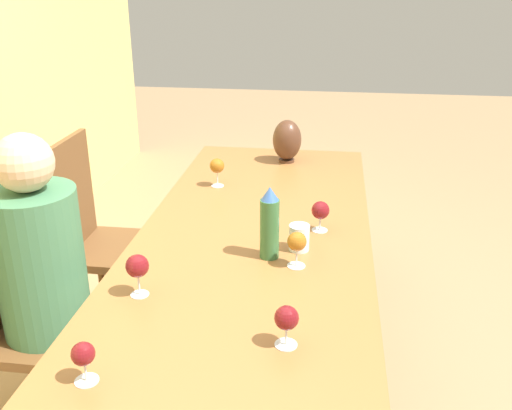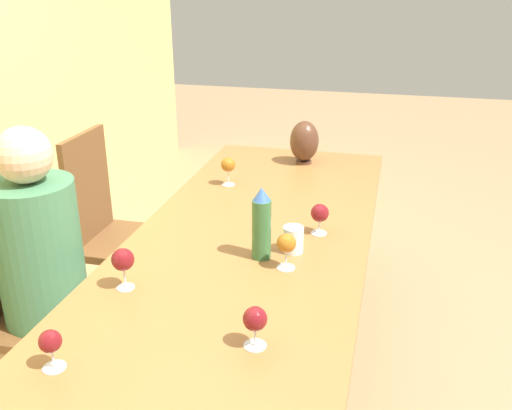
% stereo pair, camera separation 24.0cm
% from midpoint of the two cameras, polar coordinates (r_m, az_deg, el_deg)
% --- Properties ---
extents(ground_plane, '(14.00, 14.00, 0.00)m').
position_cam_midpoint_polar(ground_plane, '(2.69, -3.25, -18.51)').
color(ground_plane, '#937551').
extents(dining_table, '(2.68, 0.96, 0.75)m').
position_cam_midpoint_polar(dining_table, '(2.30, -3.61, -5.57)').
color(dining_table, '#936033').
rests_on(dining_table, ground_plane).
extents(water_bottle, '(0.07, 0.07, 0.29)m').
position_cam_midpoint_polar(water_bottle, '(2.13, -1.86, -1.95)').
color(water_bottle, '#336638').
rests_on(water_bottle, dining_table).
extents(water_tumbler, '(0.08, 0.08, 0.10)m').
position_cam_midpoint_polar(water_tumbler, '(2.22, 1.26, -3.35)').
color(water_tumbler, silver).
rests_on(water_tumbler, dining_table).
extents(vase, '(0.16, 0.16, 0.24)m').
position_cam_midpoint_polar(vase, '(3.23, 1.00, 6.45)').
color(vase, '#4C2D1E').
rests_on(vase, dining_table).
extents(wine_glass_0, '(0.07, 0.07, 0.14)m').
position_cam_midpoint_polar(wine_glass_0, '(2.07, 0.81, -3.84)').
color(wine_glass_0, silver).
rests_on(wine_glass_0, dining_table).
extents(wine_glass_1, '(0.08, 0.08, 0.13)m').
position_cam_midpoint_polar(wine_glass_1, '(2.37, 3.60, -0.66)').
color(wine_glass_1, silver).
rests_on(wine_glass_1, dining_table).
extents(wine_glass_2, '(0.07, 0.07, 0.13)m').
position_cam_midpoint_polar(wine_glass_2, '(1.66, -1.13, -11.45)').
color(wine_glass_2, silver).
rests_on(wine_glass_2, dining_table).
extents(wine_glass_3, '(0.07, 0.07, 0.15)m').
position_cam_midpoint_polar(wine_glass_3, '(2.87, -6.31, 3.82)').
color(wine_glass_3, silver).
rests_on(wine_glass_3, dining_table).
extents(wine_glass_5, '(0.08, 0.08, 0.15)m').
position_cam_midpoint_polar(wine_glass_5, '(1.96, -15.27, -6.07)').
color(wine_glass_5, silver).
rests_on(wine_glass_5, dining_table).
extents(wine_glass_6, '(0.06, 0.06, 0.12)m').
position_cam_midpoint_polar(wine_glass_6, '(1.64, -21.09, -13.98)').
color(wine_glass_6, silver).
rests_on(wine_glass_6, dining_table).
extents(chair_near, '(0.44, 0.44, 1.03)m').
position_cam_midpoint_polar(chair_near, '(2.44, -24.47, -9.86)').
color(chair_near, brown).
rests_on(chair_near, ground_plane).
extents(chair_far, '(0.44, 0.44, 1.03)m').
position_cam_midpoint_polar(chair_far, '(2.99, -17.53, -2.82)').
color(chair_far, brown).
rests_on(chair_far, ground_plane).
extents(person_near, '(0.33, 0.33, 1.26)m').
position_cam_midpoint_polar(person_near, '(2.33, -23.07, -7.26)').
color(person_near, '#2D2D38').
rests_on(person_near, ground_plane).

